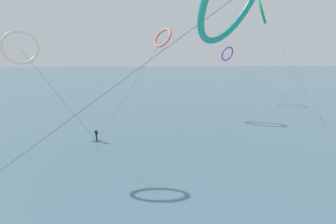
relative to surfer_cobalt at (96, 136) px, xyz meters
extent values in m
cube|color=slate|center=(8.84, 76.43, -0.78)|extent=(400.00, 200.00, 0.08)
ellipsoid|color=#2647B7|center=(0.00, -0.01, -0.71)|extent=(1.40, 0.40, 0.06)
cylinder|color=black|center=(0.00, 0.13, -0.28)|extent=(0.12, 0.12, 0.80)
cylinder|color=black|center=(0.00, -0.15, -0.28)|extent=(0.12, 0.12, 0.80)
cube|color=black|center=(0.00, -0.01, 0.43)|extent=(0.21, 0.32, 0.62)
sphere|color=tan|center=(0.00, -0.01, 0.85)|extent=(0.22, 0.22, 0.22)
cylinder|color=black|center=(0.01, 0.33, 0.48)|extent=(0.50, 0.10, 0.39)
cylinder|color=black|center=(-0.01, -0.11, 0.48)|extent=(0.50, 0.10, 0.39)
torus|color=#EA7260|center=(9.93, 16.34, 13.47)|extent=(4.59, 4.81, 3.72)
cylinder|color=#3F3F3F|center=(4.97, 8.17, 6.22)|extent=(9.96, 16.38, 14.09)
torus|color=purple|center=(26.29, 27.75, 10.47)|extent=(3.94, 3.09, 3.50)
cylinder|color=#3F3F3F|center=(27.05, 2.25, 4.75)|extent=(1.54, 51.02, 11.15)
torus|color=silver|center=(-6.09, -4.31, 11.33)|extent=(3.79, 2.28, 3.55)
cylinder|color=#3F3F3F|center=(-3.05, -2.16, 5.18)|extent=(6.13, 4.33, 12.01)
torus|color=#199351|center=(28.25, 15.10, 18.11)|extent=(3.81, 4.93, 4.40)
cylinder|color=#3F3F3F|center=(28.02, 2.81, 8.54)|extent=(0.49, 24.61, 18.73)
cylinder|color=#3F3F3F|center=(0.98, -19.25, 6.10)|extent=(19.30, 2.62, 13.86)
camera|label=1|loc=(6.94, -31.34, 10.81)|focal=26.03mm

